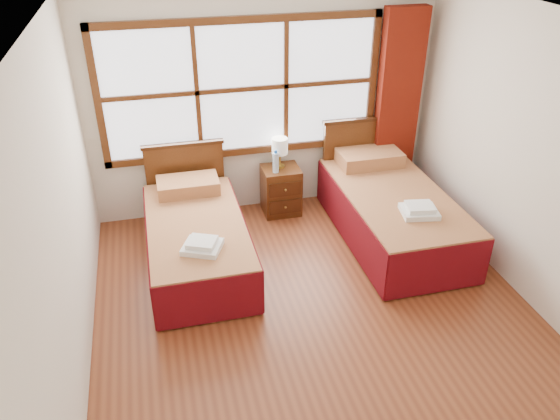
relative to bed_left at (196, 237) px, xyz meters
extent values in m
plane|color=brown|center=(0.96, -1.20, -0.29)|extent=(4.50, 4.50, 0.00)
plane|color=white|center=(0.96, -1.20, 2.31)|extent=(4.50, 4.50, 0.00)
plane|color=silver|center=(0.96, 1.05, 1.01)|extent=(4.00, 0.00, 4.00)
plane|color=silver|center=(-1.04, -1.20, 1.01)|extent=(0.00, 4.50, 4.50)
plane|color=silver|center=(2.96, -1.20, 1.01)|extent=(0.00, 4.50, 4.50)
cube|color=white|center=(0.71, 1.02, 1.21)|extent=(3.00, 0.02, 1.40)
cube|color=#4E2811|center=(0.71, 1.00, 0.47)|extent=(3.16, 0.06, 0.08)
cube|color=#4E2811|center=(0.71, 1.00, 1.95)|extent=(3.16, 0.06, 0.08)
cube|color=#4E2811|center=(-0.83, 1.00, 1.21)|extent=(0.08, 0.06, 1.56)
cube|color=#4E2811|center=(2.25, 1.00, 1.21)|extent=(0.08, 0.06, 1.56)
cube|color=#4E2811|center=(0.21, 1.00, 1.21)|extent=(0.05, 0.05, 1.40)
cube|color=#4E2811|center=(1.21, 1.00, 1.21)|extent=(0.05, 0.05, 1.40)
cube|color=#4E2811|center=(0.71, 1.00, 1.21)|extent=(3.00, 0.05, 0.05)
cube|color=maroon|center=(2.56, 0.91, 0.88)|extent=(0.50, 0.16, 2.30)
cube|color=#391C0B|center=(0.00, -0.07, -0.15)|extent=(0.85, 1.71, 0.28)
cube|color=maroon|center=(0.00, -0.07, 0.10)|extent=(0.96, 1.90, 0.23)
cube|color=maroon|center=(-0.48, -0.07, -0.04)|extent=(0.03, 1.90, 0.47)
cube|color=maroon|center=(0.48, -0.07, -0.04)|extent=(0.03, 1.90, 0.47)
cube|color=maroon|center=(0.00, -1.01, -0.04)|extent=(0.96, 0.03, 0.47)
cube|color=maroon|center=(0.00, 0.62, 0.29)|extent=(0.67, 0.39, 0.15)
cube|color=#4E2811|center=(0.00, 0.94, 0.17)|extent=(0.89, 0.06, 0.93)
cube|color=#391C0B|center=(0.00, 0.94, 0.65)|extent=(0.93, 0.08, 0.04)
cube|color=#391C0B|center=(2.16, -0.07, -0.14)|extent=(0.94, 1.89, 0.31)
cube|color=maroon|center=(2.16, -0.07, 0.14)|extent=(1.06, 2.09, 0.26)
cube|color=maroon|center=(1.64, -0.07, -0.01)|extent=(0.03, 2.09, 0.52)
cube|color=maroon|center=(2.69, -0.07, -0.01)|extent=(0.03, 2.09, 0.52)
cube|color=maroon|center=(2.16, -1.11, -0.01)|extent=(1.06, 0.03, 0.52)
cube|color=maroon|center=(2.16, 0.69, 0.35)|extent=(0.74, 0.43, 0.16)
cube|color=#4E2811|center=(2.16, 0.94, 0.22)|extent=(0.99, 0.06, 1.03)
cube|color=#391C0B|center=(2.16, 0.94, 0.74)|extent=(1.03, 0.08, 0.04)
cube|color=#4E2811|center=(1.10, 0.80, 0.00)|extent=(0.43, 0.39, 0.58)
cube|color=#391C0B|center=(1.10, 0.60, -0.12)|extent=(0.38, 0.02, 0.17)
cube|color=#391C0B|center=(1.10, 0.60, 0.11)|extent=(0.38, 0.02, 0.17)
sphere|color=#A78238|center=(1.10, 0.58, -0.12)|extent=(0.03, 0.03, 0.03)
sphere|color=#A78238|center=(1.10, 0.58, 0.11)|extent=(0.03, 0.03, 0.03)
cube|color=white|center=(0.01, -0.56, 0.25)|extent=(0.43, 0.41, 0.05)
cube|color=white|center=(0.01, -0.56, 0.30)|extent=(0.32, 0.31, 0.05)
cube|color=white|center=(2.21, -0.54, 0.30)|extent=(0.40, 0.37, 0.06)
cube|color=white|center=(2.21, -0.54, 0.35)|extent=(0.30, 0.27, 0.05)
cylinder|color=gold|center=(1.10, 0.84, 0.30)|extent=(0.11, 0.11, 0.02)
cylinder|color=gold|center=(1.10, 0.84, 0.39)|extent=(0.02, 0.02, 0.16)
cylinder|color=white|center=(1.10, 0.84, 0.56)|extent=(0.19, 0.19, 0.19)
cylinder|color=silver|center=(1.02, 0.72, 0.41)|extent=(0.07, 0.07, 0.24)
cylinder|color=blue|center=(1.02, 0.72, 0.54)|extent=(0.03, 0.03, 0.03)
cylinder|color=silver|center=(1.04, 0.77, 0.39)|extent=(0.06, 0.06, 0.21)
cylinder|color=blue|center=(1.04, 0.77, 0.51)|extent=(0.03, 0.03, 0.03)
camera|label=1|loc=(-0.31, -4.81, 3.07)|focal=35.00mm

